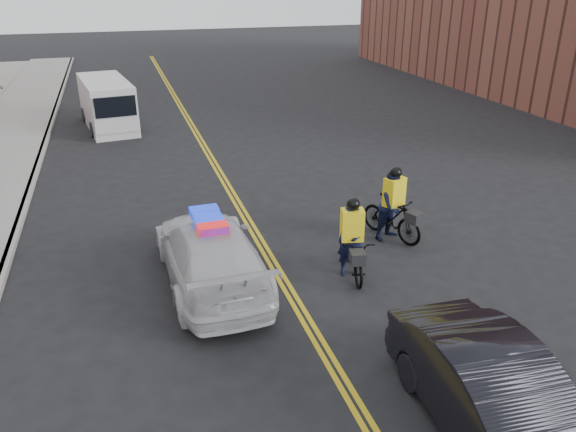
{
  "coord_description": "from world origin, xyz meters",
  "views": [
    {
      "loc": [
        -3.07,
        -9.86,
        6.34
      ],
      "look_at": [
        0.3,
        1.14,
        1.3
      ],
      "focal_mm": 35.0,
      "sensor_mm": 36.0,
      "label": 1
    }
  ],
  "objects_px": {
    "cargo_van": "(108,105)",
    "cyclist_near": "(351,249)",
    "cyclist_far": "(393,211)",
    "police_cruiser": "(210,253)",
    "dark_sedan": "(498,402)"
  },
  "relations": [
    {
      "from": "cargo_van",
      "to": "cyclist_near",
      "type": "height_order",
      "value": "cargo_van"
    },
    {
      "from": "cargo_van",
      "to": "dark_sedan",
      "type": "bearing_deg",
      "value": -83.96
    },
    {
      "from": "cyclist_near",
      "to": "dark_sedan",
      "type": "bearing_deg",
      "value": -77.54
    },
    {
      "from": "police_cruiser",
      "to": "cargo_van",
      "type": "height_order",
      "value": "cargo_van"
    },
    {
      "from": "dark_sedan",
      "to": "cyclist_near",
      "type": "height_order",
      "value": "cyclist_near"
    },
    {
      "from": "cyclist_far",
      "to": "police_cruiser",
      "type": "bearing_deg",
      "value": 167.95
    },
    {
      "from": "police_cruiser",
      "to": "cyclist_near",
      "type": "distance_m",
      "value": 3.12
    },
    {
      "from": "cyclist_near",
      "to": "cyclist_far",
      "type": "distance_m",
      "value": 2.28
    },
    {
      "from": "police_cruiser",
      "to": "cargo_van",
      "type": "bearing_deg",
      "value": -83.98
    },
    {
      "from": "cyclist_far",
      "to": "cyclist_near",
      "type": "bearing_deg",
      "value": -162.85
    },
    {
      "from": "police_cruiser",
      "to": "cyclist_near",
      "type": "bearing_deg",
      "value": 167.79
    },
    {
      "from": "cyclist_near",
      "to": "cyclist_far",
      "type": "xyz_separation_m",
      "value": [
        1.76,
        1.45,
        0.11
      ]
    },
    {
      "from": "police_cruiser",
      "to": "cyclist_far",
      "type": "height_order",
      "value": "cyclist_far"
    },
    {
      "from": "cargo_van",
      "to": "cyclist_far",
      "type": "relative_size",
      "value": 2.6
    },
    {
      "from": "dark_sedan",
      "to": "police_cruiser",
      "type": "bearing_deg",
      "value": 120.56
    }
  ]
}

